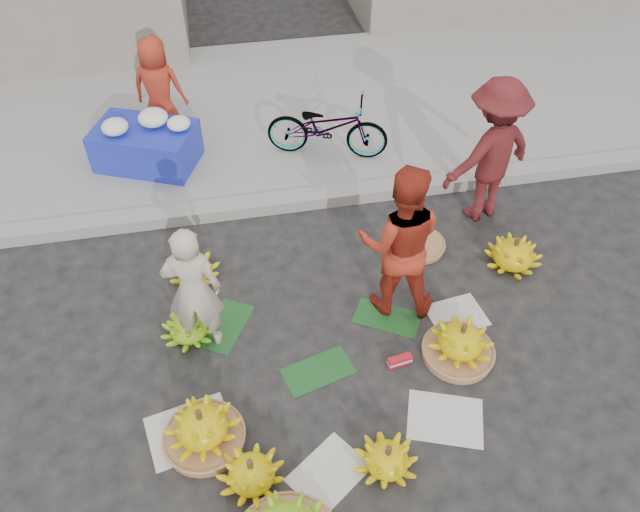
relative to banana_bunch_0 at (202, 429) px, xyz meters
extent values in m
plane|color=black|center=(1.17, 0.72, -0.20)|extent=(80.00, 80.00, 0.00)
cube|color=gray|center=(1.17, 2.92, -0.12)|extent=(40.00, 0.25, 0.15)
cube|color=gray|center=(1.17, 5.02, -0.14)|extent=(40.00, 4.00, 0.12)
cylinder|color=#94633E|center=(0.00, 0.00, -0.15)|extent=(0.67, 0.67, 0.09)
cylinder|color=#43291A|center=(0.00, 0.00, 0.20)|extent=(0.05, 0.05, 0.12)
cylinder|color=#43291A|center=(0.36, -0.43, 0.07)|extent=(0.05, 0.05, 0.12)
cylinder|color=#43291A|center=(1.45, -0.52, 0.06)|extent=(0.05, 0.05, 0.12)
cylinder|color=#94633E|center=(2.41, 0.44, -0.15)|extent=(0.66, 0.66, 0.09)
cylinder|color=#43291A|center=(2.41, 0.44, 0.20)|extent=(0.05, 0.05, 0.12)
cylinder|color=#43291A|center=(3.40, 1.50, 0.12)|extent=(0.05, 0.05, 0.12)
cylinder|color=#43291A|center=(-0.08, 1.16, 0.06)|extent=(0.05, 0.05, 0.12)
cylinder|color=#43291A|center=(0.01, 1.94, 0.06)|extent=(0.05, 0.05, 0.12)
cylinder|color=#94633E|center=(2.49, 1.94, -0.17)|extent=(0.62, 0.62, 0.06)
cube|color=red|center=(1.84, 0.45, -0.15)|extent=(0.24, 0.11, 0.10)
imported|color=beige|center=(0.05, 1.09, 0.51)|extent=(0.56, 0.41, 1.43)
imported|color=#BA331C|center=(1.98, 1.21, 0.64)|extent=(0.96, 0.84, 1.68)
imported|color=maroon|center=(3.35, 2.39, 0.66)|extent=(1.26, 0.96, 1.73)
cube|color=#1A23AA|center=(-0.45, 3.96, 0.17)|extent=(1.40, 1.16, 0.50)
ellipsoid|color=white|center=(-0.75, 3.91, 0.51)|extent=(0.32, 0.32, 0.18)
ellipsoid|color=white|center=(-0.30, 4.01, 0.52)|extent=(0.36, 0.36, 0.20)
ellipsoid|color=white|center=(0.00, 3.86, 0.50)|extent=(0.28, 0.28, 0.15)
cylinder|color=slate|center=(-0.89, 4.00, 0.11)|extent=(0.33, 0.33, 0.37)
imported|color=#BA331C|center=(-0.22, 4.56, 0.60)|extent=(0.76, 0.61, 1.36)
imported|color=gray|center=(1.80, 3.73, 0.32)|extent=(0.98, 1.62, 0.80)
camera|label=1|loc=(0.46, -2.79, 4.65)|focal=35.00mm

